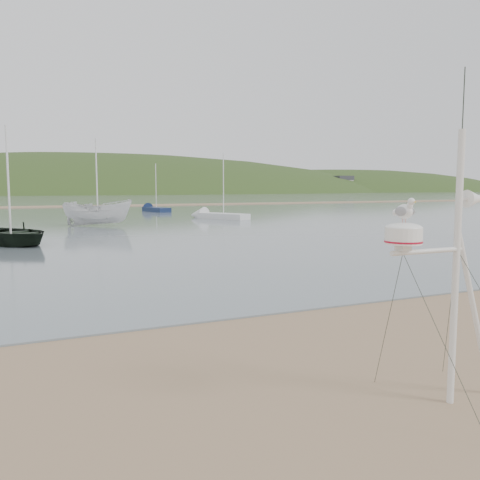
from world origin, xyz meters
name	(u,v)px	position (x,y,z in m)	size (l,w,h in m)	color
ground	(63,439)	(0.00, 0.00, 0.00)	(560.00, 560.00, 0.00)	#8B6D50
water	(10,198)	(0.00, 132.00, 0.02)	(560.00, 256.00, 0.04)	slate
sandbar	(12,207)	(0.00, 70.00, 0.07)	(560.00, 7.00, 0.07)	#8B6D50
hill_ridge	(56,237)	(18.52, 235.00, -19.70)	(620.00, 180.00, 80.00)	#273C18
far_cottages	(18,183)	(3.00, 196.00, 4.00)	(294.40, 6.30, 8.00)	beige
mast_rig	(453,327)	(4.79, -1.16, 1.06)	(1.95, 2.08, 4.40)	white
boat_dark	(9,190)	(-0.40, 21.37, 2.70)	(3.80, 1.10, 5.32)	black
boat_white	(97,192)	(5.44, 31.95, 2.52)	(1.87, 1.92, 4.96)	silver
sailboat_blue_far	(151,209)	(14.56, 51.97, 0.30)	(2.62, 6.06, 5.89)	#142246
sailboat_white_near	(210,215)	(16.04, 36.77, 0.30)	(4.36, 6.28, 6.30)	silver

